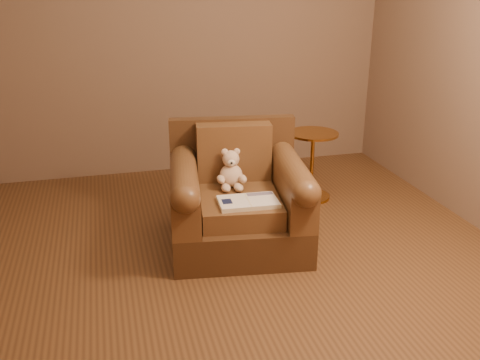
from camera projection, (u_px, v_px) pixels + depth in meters
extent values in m
plane|color=brown|center=(227.00, 265.00, 3.60)|extent=(4.00, 4.00, 0.00)
cube|color=#7B5F4B|center=(176.00, 30.00, 4.92)|extent=(4.00, 0.02, 2.70)
cube|color=#7B5F4B|center=(411.00, 181.00, 1.31)|extent=(4.00, 0.02, 2.70)
cube|color=#472C17|center=(238.00, 228.00, 3.83)|extent=(1.04, 1.00, 0.26)
cube|color=#472C17|center=(232.00, 155.00, 4.05)|extent=(0.94, 0.22, 0.58)
cube|color=brown|center=(239.00, 204.00, 3.72)|extent=(0.62, 0.72, 0.14)
cube|color=brown|center=(234.00, 152.00, 3.91)|extent=(0.56, 0.22, 0.42)
cube|color=brown|center=(185.00, 196.00, 3.65)|extent=(0.29, 0.81, 0.30)
cube|color=brown|center=(292.00, 191.00, 3.73)|extent=(0.29, 0.81, 0.30)
cylinder|color=brown|center=(184.00, 176.00, 3.59)|extent=(0.29, 0.81, 0.19)
cylinder|color=brown|center=(293.00, 171.00, 3.68)|extent=(0.29, 0.81, 0.19)
ellipsoid|color=beige|center=(231.00, 176.00, 3.82)|extent=(0.17, 0.15, 0.18)
sphere|color=beige|center=(231.00, 159.00, 3.79)|extent=(0.12, 0.12, 0.12)
ellipsoid|color=beige|center=(225.00, 152.00, 3.77)|extent=(0.05, 0.03, 0.05)
ellipsoid|color=beige|center=(237.00, 152.00, 3.78)|extent=(0.05, 0.03, 0.05)
ellipsoid|color=beige|center=(231.00, 163.00, 3.74)|extent=(0.06, 0.04, 0.05)
sphere|color=black|center=(232.00, 163.00, 3.72)|extent=(0.02, 0.02, 0.02)
ellipsoid|color=beige|center=(221.00, 179.00, 3.75)|extent=(0.06, 0.11, 0.06)
ellipsoid|color=beige|center=(243.00, 179.00, 3.76)|extent=(0.06, 0.11, 0.06)
ellipsoid|color=beige|center=(226.00, 188.00, 3.74)|extent=(0.07, 0.11, 0.06)
ellipsoid|color=beige|center=(239.00, 187.00, 3.75)|extent=(0.07, 0.11, 0.06)
cube|color=beige|center=(248.00, 202.00, 3.54)|extent=(0.41, 0.26, 0.03)
cube|color=white|center=(234.00, 201.00, 3.52)|extent=(0.20, 0.25, 0.00)
cube|color=white|center=(263.00, 199.00, 3.56)|extent=(0.20, 0.25, 0.00)
cube|color=beige|center=(248.00, 200.00, 3.54)|extent=(0.02, 0.24, 0.00)
cube|color=#0F1638|center=(227.00, 201.00, 3.51)|extent=(0.07, 0.09, 0.00)
cube|color=slate|center=(260.00, 194.00, 3.63)|extent=(0.18, 0.06, 0.00)
cylinder|color=#BB8133|center=(310.00, 196.00, 4.68)|extent=(0.34, 0.34, 0.03)
cylinder|color=#BB8133|center=(312.00, 166.00, 4.58)|extent=(0.03, 0.03, 0.55)
cylinder|color=#BB8133|center=(313.00, 134.00, 4.48)|extent=(0.42, 0.42, 0.02)
cylinder|color=#BB8133|center=(313.00, 135.00, 4.48)|extent=(0.03, 0.03, 0.02)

